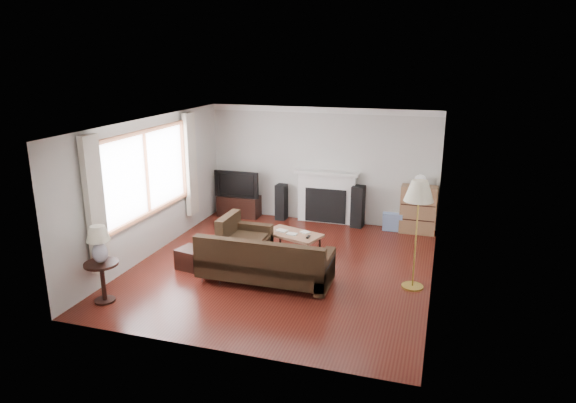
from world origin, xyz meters
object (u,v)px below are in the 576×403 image
(sectional_sofa, at_px, (265,260))
(side_table, at_px, (103,282))
(floor_lamp, at_px, (416,235))
(bookshelf, at_px, (418,210))
(coffee_table, at_px, (293,243))
(tv_stand, at_px, (239,206))

(sectional_sofa, xyz_separation_m, side_table, (-2.07, -1.36, -0.06))
(sectional_sofa, bearing_deg, floor_lamp, 12.13)
(bookshelf, height_order, sectional_sofa, bookshelf)
(coffee_table, xyz_separation_m, side_table, (-2.14, -2.68, 0.11))
(bookshelf, height_order, floor_lamp, floor_lamp)
(sectional_sofa, bearing_deg, coffee_table, 86.91)
(tv_stand, relative_size, sectional_sofa, 0.41)
(floor_lamp, distance_m, side_table, 4.78)
(coffee_table, bearing_deg, tv_stand, 152.56)
(coffee_table, relative_size, floor_lamp, 0.59)
(tv_stand, relative_size, bookshelf, 0.95)
(tv_stand, height_order, side_table, side_table)
(bookshelf, height_order, side_table, bookshelf)
(bookshelf, xyz_separation_m, side_table, (-4.26, -4.57, -0.18))
(sectional_sofa, distance_m, floor_lamp, 2.41)
(tv_stand, distance_m, sectional_sofa, 3.64)
(tv_stand, distance_m, side_table, 4.55)
(tv_stand, xyz_separation_m, floor_lamp, (4.08, -2.68, 0.64))
(side_table, bearing_deg, floor_lamp, 23.00)
(coffee_table, bearing_deg, side_table, -110.89)
(tv_stand, xyz_separation_m, side_table, (-0.29, -4.54, 0.08))
(tv_stand, xyz_separation_m, coffee_table, (1.85, -1.85, -0.03))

